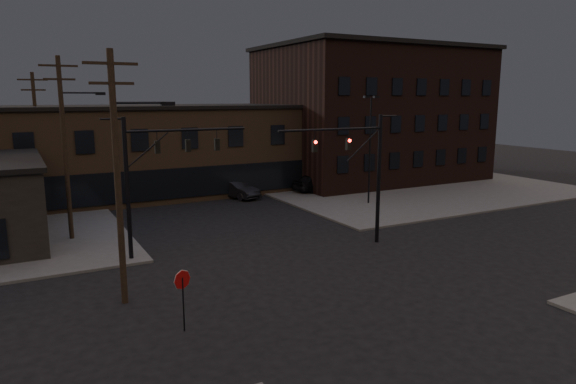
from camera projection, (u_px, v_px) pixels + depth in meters
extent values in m
plane|color=black|center=(329.00, 281.00, 25.59)|extent=(140.00, 140.00, 0.00)
cube|color=#474744|center=(391.00, 182.00, 54.87)|extent=(30.00, 30.00, 0.15)
cube|color=brown|center=(171.00, 150.00, 49.12)|extent=(40.00, 12.00, 8.00)
cube|color=black|center=(370.00, 116.00, 57.07)|extent=(22.00, 16.00, 14.00)
cylinder|color=black|center=(379.00, 180.00, 31.79)|extent=(0.24, 0.24, 8.00)
cylinder|color=black|center=(332.00, 129.00, 29.57)|extent=(7.00, 0.14, 0.14)
cube|color=#FF140C|center=(348.00, 144.00, 30.28)|extent=(0.28, 0.22, 0.70)
cube|color=#FF140C|center=(315.00, 146.00, 29.20)|extent=(0.28, 0.22, 0.70)
cylinder|color=black|center=(127.00, 191.00, 28.07)|extent=(0.24, 0.24, 8.00)
cylinder|color=black|center=(187.00, 130.00, 29.12)|extent=(7.00, 0.14, 0.14)
cube|color=black|center=(157.00, 147.00, 28.47)|extent=(0.28, 0.22, 0.70)
cube|color=black|center=(188.00, 146.00, 29.28)|extent=(0.28, 0.22, 0.70)
cube|color=black|center=(217.00, 144.00, 30.10)|extent=(0.28, 0.22, 0.70)
cylinder|color=black|center=(183.00, 304.00, 19.94)|extent=(0.06, 0.06, 2.20)
cylinder|color=maroon|center=(182.00, 280.00, 19.78)|extent=(0.72, 0.33, 0.76)
cylinder|color=black|center=(118.00, 181.00, 21.91)|extent=(0.28, 0.28, 11.00)
cube|color=black|center=(110.00, 63.00, 21.01)|extent=(2.20, 0.12, 0.12)
cube|color=black|center=(112.00, 83.00, 21.16)|extent=(1.80, 0.12, 0.12)
cube|color=black|center=(168.00, 104.00, 22.38)|extent=(0.60, 0.25, 0.18)
cylinder|color=black|center=(65.00, 151.00, 31.79)|extent=(0.28, 0.28, 11.50)
cube|color=black|center=(58.00, 66.00, 30.85)|extent=(2.20, 0.12, 0.12)
cube|color=black|center=(59.00, 79.00, 31.00)|extent=(1.80, 0.12, 0.12)
cube|color=black|center=(100.00, 94.00, 32.22)|extent=(0.60, 0.25, 0.18)
cylinder|color=black|center=(38.00, 141.00, 41.77)|extent=(0.28, 0.28, 11.00)
cube|color=black|center=(32.00, 80.00, 40.87)|extent=(2.20, 0.12, 0.12)
cube|color=black|center=(33.00, 90.00, 41.02)|extent=(1.80, 0.12, 0.12)
cylinder|color=black|center=(370.00, 152.00, 42.95)|extent=(0.14, 0.14, 9.00)
cube|color=black|center=(366.00, 97.00, 41.88)|extent=(0.50, 0.28, 0.18)
cube|color=black|center=(376.00, 97.00, 42.35)|extent=(0.50, 0.28, 0.18)
cylinder|color=black|center=(388.00, 144.00, 50.07)|extent=(0.14, 0.14, 9.00)
cube|color=black|center=(386.00, 97.00, 49.01)|extent=(0.50, 0.28, 0.18)
cube|color=black|center=(394.00, 97.00, 49.47)|extent=(0.50, 0.28, 0.18)
imported|color=black|center=(317.00, 182.00, 49.27)|extent=(5.24, 2.82, 1.70)
imported|color=silver|center=(350.00, 173.00, 55.71)|extent=(5.27, 3.13, 1.43)
imported|color=black|center=(237.00, 189.00, 46.55)|extent=(3.14, 5.15, 1.60)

